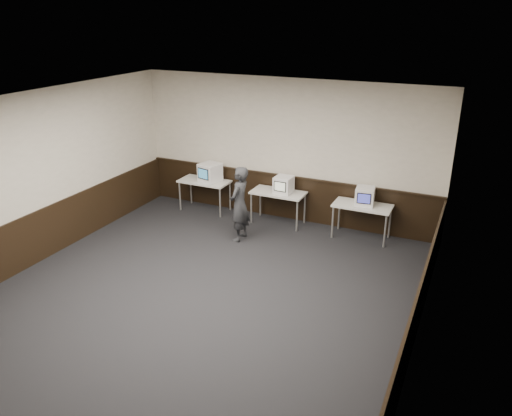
% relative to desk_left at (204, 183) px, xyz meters
% --- Properties ---
extents(floor, '(8.00, 8.00, 0.00)m').
position_rel_desk_left_xyz_m(floor, '(1.90, -3.60, -0.68)').
color(floor, black).
rests_on(floor, ground).
extents(ceiling, '(8.00, 8.00, 0.00)m').
position_rel_desk_left_xyz_m(ceiling, '(1.90, -3.60, 2.52)').
color(ceiling, white).
rests_on(ceiling, back_wall).
extents(back_wall, '(7.00, 0.00, 7.00)m').
position_rel_desk_left_xyz_m(back_wall, '(1.90, 0.40, 0.92)').
color(back_wall, beige).
rests_on(back_wall, ground).
extents(left_wall, '(0.00, 8.00, 8.00)m').
position_rel_desk_left_xyz_m(left_wall, '(-1.60, -3.60, 0.92)').
color(left_wall, beige).
rests_on(left_wall, ground).
extents(right_wall, '(0.00, 8.00, 8.00)m').
position_rel_desk_left_xyz_m(right_wall, '(5.40, -3.60, 0.92)').
color(right_wall, beige).
rests_on(right_wall, ground).
extents(wainscot_back, '(6.98, 0.04, 1.00)m').
position_rel_desk_left_xyz_m(wainscot_back, '(1.90, 0.38, -0.18)').
color(wainscot_back, black).
rests_on(wainscot_back, back_wall).
extents(wainscot_left, '(0.04, 7.98, 1.00)m').
position_rel_desk_left_xyz_m(wainscot_left, '(-1.58, -3.60, -0.18)').
color(wainscot_left, black).
rests_on(wainscot_left, left_wall).
extents(wainscot_right, '(0.04, 7.98, 1.00)m').
position_rel_desk_left_xyz_m(wainscot_right, '(5.38, -3.60, -0.18)').
color(wainscot_right, black).
rests_on(wainscot_right, right_wall).
extents(wainscot_rail, '(6.98, 0.06, 0.04)m').
position_rel_desk_left_xyz_m(wainscot_rail, '(1.90, 0.36, 0.34)').
color(wainscot_rail, black).
rests_on(wainscot_rail, wainscot_back).
extents(desk_left, '(1.20, 0.60, 0.75)m').
position_rel_desk_left_xyz_m(desk_left, '(0.00, 0.00, 0.00)').
color(desk_left, silver).
rests_on(desk_left, ground).
extents(desk_center, '(1.20, 0.60, 0.75)m').
position_rel_desk_left_xyz_m(desk_center, '(1.90, 0.00, 0.00)').
color(desk_center, silver).
rests_on(desk_center, ground).
extents(desk_right, '(1.20, 0.60, 0.75)m').
position_rel_desk_left_xyz_m(desk_right, '(3.80, 0.00, 0.00)').
color(desk_right, silver).
rests_on(desk_right, ground).
extents(emac_left, '(0.53, 0.55, 0.43)m').
position_rel_desk_left_xyz_m(emac_left, '(0.15, 0.02, 0.29)').
color(emac_left, white).
rests_on(emac_left, desk_left).
extents(emac_center, '(0.39, 0.42, 0.38)m').
position_rel_desk_left_xyz_m(emac_center, '(2.02, -0.00, 0.26)').
color(emac_center, white).
rests_on(emac_center, desk_center).
extents(emac_right, '(0.43, 0.45, 0.38)m').
position_rel_desk_left_xyz_m(emac_right, '(3.83, 0.02, 0.26)').
color(emac_right, white).
rests_on(emac_right, desk_right).
extents(person, '(0.38, 0.58, 1.60)m').
position_rel_desk_left_xyz_m(person, '(1.50, -1.14, 0.12)').
color(person, '#27282C').
rests_on(person, ground).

